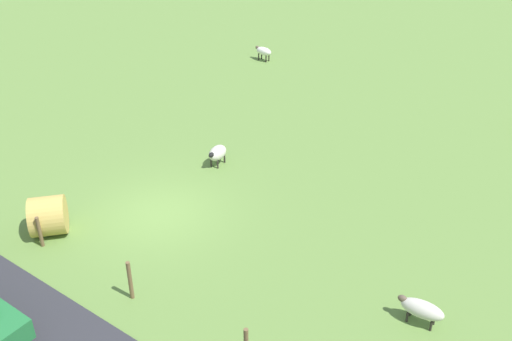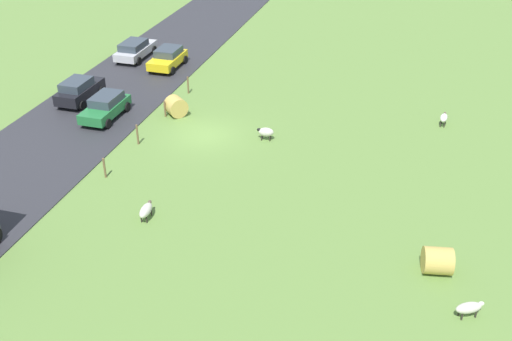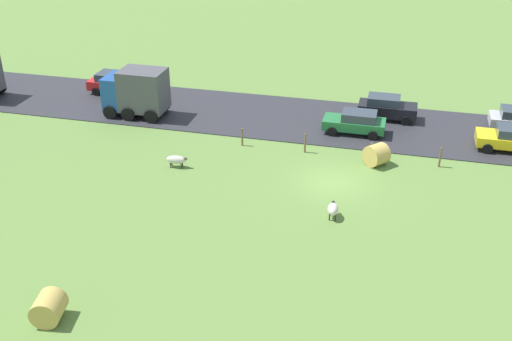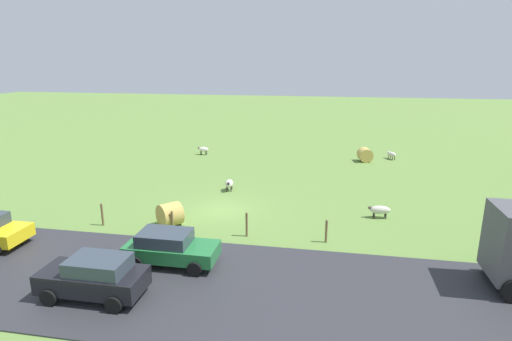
{
  "view_description": "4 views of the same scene",
  "coord_description": "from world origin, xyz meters",
  "px_view_note": "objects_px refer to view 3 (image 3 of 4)",
  "views": [
    {
      "loc": [
        11.8,
        12.58,
        11.96
      ],
      "look_at": [
        -2.46,
        2.3,
        1.35
      ],
      "focal_mm": 41.94,
      "sensor_mm": 36.0,
      "label": 1
    },
    {
      "loc": [
        -12.43,
        31.15,
        17.11
      ],
      "look_at": [
        -4.87,
        5.38,
        1.29
      ],
      "focal_mm": 42.09,
      "sensor_mm": 36.0,
      "label": 2
    },
    {
      "loc": [
        -30.56,
        -3.21,
        16.69
      ],
      "look_at": [
        -2.31,
        3.92,
        1.44
      ],
      "focal_mm": 42.77,
      "sensor_mm": 36.0,
      "label": 3
    },
    {
      "loc": [
        22.9,
        6.26,
        8.94
      ],
      "look_at": [
        -5.33,
        1.11,
        1.13
      ],
      "focal_mm": 28.92,
      "sensor_mm": 36.0,
      "label": 4
    }
  ],
  "objects_px": {
    "sheep_2": "(333,209)",
    "truck_0": "(137,91)",
    "car_0": "(510,138)",
    "car_3": "(387,107)",
    "sheep_0": "(176,160)",
    "car_4": "(356,122)",
    "car_1": "(117,83)",
    "hay_bale_0": "(377,155)",
    "hay_bale_1": "(49,308)"
  },
  "relations": [
    {
      "from": "sheep_2",
      "to": "truck_0",
      "type": "xyz_separation_m",
      "value": [
        10.3,
        15.28,
        1.31
      ]
    },
    {
      "from": "sheep_2",
      "to": "truck_0",
      "type": "distance_m",
      "value": 18.48
    },
    {
      "from": "truck_0",
      "to": "hay_bale_0",
      "type": "bearing_deg",
      "value": -102.14
    },
    {
      "from": "truck_0",
      "to": "car_0",
      "type": "distance_m",
      "value": 24.96
    },
    {
      "from": "hay_bale_0",
      "to": "car_4",
      "type": "distance_m",
      "value": 4.58
    },
    {
      "from": "hay_bale_0",
      "to": "hay_bale_1",
      "type": "height_order",
      "value": "hay_bale_0"
    },
    {
      "from": "hay_bale_0",
      "to": "truck_0",
      "type": "bearing_deg",
      "value": 77.86
    },
    {
      "from": "hay_bale_1",
      "to": "hay_bale_0",
      "type": "bearing_deg",
      "value": -34.19
    },
    {
      "from": "truck_0",
      "to": "car_4",
      "type": "bearing_deg",
      "value": -87.79
    },
    {
      "from": "hay_bale_0",
      "to": "car_1",
      "type": "xyz_separation_m",
      "value": [
        7.4,
        20.36,
        0.24
      ]
    },
    {
      "from": "hay_bale_0",
      "to": "car_0",
      "type": "bearing_deg",
      "value": -63.06
    },
    {
      "from": "sheep_0",
      "to": "hay_bale_1",
      "type": "xyz_separation_m",
      "value": [
        -13.86,
        0.14,
        0.11
      ]
    },
    {
      "from": "sheep_2",
      "to": "truck_0",
      "type": "relative_size",
      "value": 0.25
    },
    {
      "from": "car_3",
      "to": "car_4",
      "type": "height_order",
      "value": "car_3"
    },
    {
      "from": "sheep_2",
      "to": "car_3",
      "type": "height_order",
      "value": "car_3"
    },
    {
      "from": "hay_bale_1",
      "to": "car_4",
      "type": "xyz_separation_m",
      "value": [
        21.36,
        -9.92,
        0.24
      ]
    },
    {
      "from": "truck_0",
      "to": "car_4",
      "type": "relative_size",
      "value": 1.05
    },
    {
      "from": "car_1",
      "to": "car_4",
      "type": "relative_size",
      "value": 1.1
    },
    {
      "from": "sheep_2",
      "to": "hay_bale_1",
      "type": "distance_m",
      "value": 14.43
    },
    {
      "from": "car_0",
      "to": "sheep_0",
      "type": "bearing_deg",
      "value": 110.56
    },
    {
      "from": "sheep_0",
      "to": "car_3",
      "type": "relative_size",
      "value": 0.33
    },
    {
      "from": "sheep_2",
      "to": "car_4",
      "type": "distance_m",
      "value": 10.9
    },
    {
      "from": "hay_bale_0",
      "to": "car_0",
      "type": "distance_m",
      "value": 8.92
    },
    {
      "from": "sheep_2",
      "to": "car_1",
      "type": "xyz_separation_m",
      "value": [
        14.05,
        18.67,
        0.37
      ]
    },
    {
      "from": "hay_bale_0",
      "to": "car_0",
      "type": "xyz_separation_m",
      "value": [
        4.04,
        -7.95,
        0.2
      ]
    },
    {
      "from": "sheep_0",
      "to": "car_4",
      "type": "xyz_separation_m",
      "value": [
        7.5,
        -9.79,
        0.35
      ]
    },
    {
      "from": "sheep_0",
      "to": "car_4",
      "type": "distance_m",
      "value": 12.33
    },
    {
      "from": "hay_bale_0",
      "to": "hay_bale_1",
      "type": "xyz_separation_m",
      "value": [
        -17.12,
        11.63,
        -0.05
      ]
    },
    {
      "from": "hay_bale_1",
      "to": "truck_0",
      "type": "bearing_deg",
      "value": 14.46
    },
    {
      "from": "truck_0",
      "to": "sheep_0",
      "type": "bearing_deg",
      "value": -141.51
    },
    {
      "from": "car_0",
      "to": "car_3",
      "type": "distance_m",
      "value": 8.46
    },
    {
      "from": "hay_bale_1",
      "to": "sheep_0",
      "type": "bearing_deg",
      "value": -0.56
    },
    {
      "from": "car_0",
      "to": "car_3",
      "type": "relative_size",
      "value": 0.98
    },
    {
      "from": "hay_bale_0",
      "to": "car_1",
      "type": "bearing_deg",
      "value": 70.02
    },
    {
      "from": "sheep_2",
      "to": "car_0",
      "type": "xyz_separation_m",
      "value": [
        10.69,
        -9.65,
        0.33
      ]
    },
    {
      "from": "sheep_2",
      "to": "hay_bale_0",
      "type": "relative_size",
      "value": 0.82
    },
    {
      "from": "car_1",
      "to": "car_4",
      "type": "bearing_deg",
      "value": -99.61
    },
    {
      "from": "car_1",
      "to": "car_4",
      "type": "xyz_separation_m",
      "value": [
        -3.16,
        -18.66,
        -0.04
      ]
    },
    {
      "from": "truck_0",
      "to": "car_1",
      "type": "xyz_separation_m",
      "value": [
        3.75,
        3.38,
        -0.93
      ]
    },
    {
      "from": "car_4",
      "to": "car_1",
      "type": "bearing_deg",
      "value": 80.39
    },
    {
      "from": "sheep_2",
      "to": "truck_0",
      "type": "bearing_deg",
      "value": 56.02
    },
    {
      "from": "truck_0",
      "to": "car_3",
      "type": "xyz_separation_m",
      "value": [
        3.61,
        -17.12,
        -0.92
      ]
    },
    {
      "from": "hay_bale_0",
      "to": "car_3",
      "type": "relative_size",
      "value": 0.33
    },
    {
      "from": "car_0",
      "to": "truck_0",
      "type": "bearing_deg",
      "value": 90.89
    },
    {
      "from": "hay_bale_1",
      "to": "car_1",
      "type": "xyz_separation_m",
      "value": [
        24.52,
        8.74,
        0.29
      ]
    },
    {
      "from": "truck_0",
      "to": "car_3",
      "type": "bearing_deg",
      "value": -78.1
    },
    {
      "from": "hay_bale_1",
      "to": "car_3",
      "type": "relative_size",
      "value": 0.31
    },
    {
      "from": "hay_bale_1",
      "to": "sheep_2",
      "type": "bearing_deg",
      "value": -43.48
    },
    {
      "from": "hay_bale_1",
      "to": "car_4",
      "type": "relative_size",
      "value": 0.3
    },
    {
      "from": "truck_0",
      "to": "car_0",
      "type": "relative_size",
      "value": 1.1
    }
  ]
}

